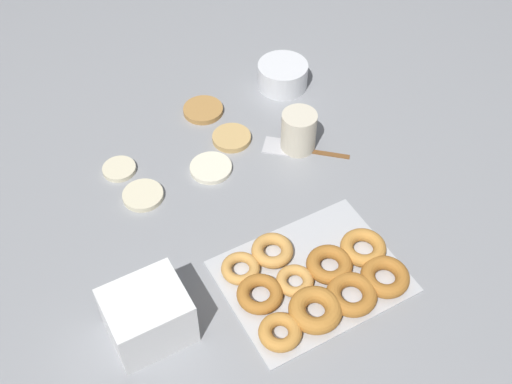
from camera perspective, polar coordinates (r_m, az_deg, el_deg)
name	(u,v)px	position (r m, az deg, el deg)	size (l,w,h in m)	color
ground_plane	(232,172)	(1.60, -2.16, 1.75)	(3.00, 3.00, 0.00)	gray
pancake_0	(119,169)	(1.63, -12.06, 2.02)	(0.08, 0.08, 0.01)	beige
pancake_1	(211,168)	(1.60, -4.03, 2.15)	(0.11, 0.11, 0.01)	silver
pancake_2	(203,110)	(1.76, -4.72, 7.28)	(0.11, 0.11, 0.01)	#B27F42
pancake_3	(143,195)	(1.56, -10.01, -0.29)	(0.10, 0.10, 0.01)	beige
pancake_4	(232,138)	(1.68, -2.18, 4.83)	(0.10, 0.10, 0.02)	tan
donut_tray	(317,281)	(1.38, 5.47, -7.89)	(0.38, 0.29, 0.04)	silver
batter_bowl	(283,75)	(1.83, 2.38, 10.33)	(0.14, 0.14, 0.07)	white
container_stack	(148,316)	(1.30, -9.60, -10.79)	(0.16, 0.13, 0.12)	white
paper_cup	(300,132)	(1.63, 3.90, 5.33)	(0.09, 0.09, 0.11)	beige
spatula	(292,148)	(1.66, 3.25, 3.91)	(0.19, 0.18, 0.01)	brown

